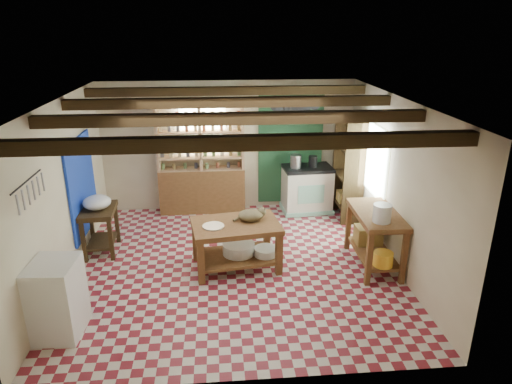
{
  "coord_description": "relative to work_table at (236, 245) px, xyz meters",
  "views": [
    {
      "loc": [
        -0.22,
        -6.4,
        3.62
      ],
      "look_at": [
        0.36,
        0.3,
        1.12
      ],
      "focal_mm": 32.0,
      "sensor_mm": 36.0,
      "label": 1
    }
  ],
  "objects": [
    {
      "name": "basin_small",
      "position": [
        0.46,
        -0.04,
        -0.11
      ],
      "size": [
        0.41,
        0.41,
        0.13
      ],
      "primitive_type": "cylinder",
      "rotation": [
        0.0,
        0.0,
        0.14
      ],
      "color": "silver",
      "rests_on": "work_table"
    },
    {
      "name": "window_back",
      "position": [
        -0.52,
        2.52,
        1.33
      ],
      "size": [
        0.9,
        0.02,
        0.8
      ],
      "primitive_type": "cube",
      "color": "white",
      "rests_on": "wall_back"
    },
    {
      "name": "kettle_right",
      "position": [
        1.64,
        2.19,
        0.67
      ],
      "size": [
        0.19,
        0.19,
        0.22
      ],
      "primitive_type": "cylinder",
      "rotation": [
        0.0,
        0.0,
        0.07
      ],
      "color": "black",
      "rests_on": "stove"
    },
    {
      "name": "kettle_left",
      "position": [
        1.29,
        2.17,
        0.69
      ],
      "size": [
        0.24,
        0.24,
        0.25
      ],
      "primitive_type": "cylinder",
      "rotation": [
        0.0,
        0.0,
        0.07
      ],
      "color": "#9E9EA5",
      "rests_on": "stove"
    },
    {
      "name": "ceiling_beams",
      "position": [
        -0.02,
        0.04,
        2.11
      ],
      "size": [
        5.0,
        3.8,
        0.15
      ],
      "primitive_type": "cube",
      "color": "#392813",
      "rests_on": "ceiling"
    },
    {
      "name": "stove",
      "position": [
        1.54,
        2.19,
        0.09
      ],
      "size": [
        1.0,
        0.71,
        0.94
      ],
      "primitive_type": "cube",
      "rotation": [
        0.0,
        0.0,
        0.07
      ],
      "color": "silver",
      "rests_on": "floor"
    },
    {
      "name": "shelving_unit",
      "position": [
        -0.57,
        2.35,
        0.73
      ],
      "size": [
        1.7,
        0.34,
        2.2
      ],
      "primitive_type": "cube",
      "color": "tan",
      "rests_on": "floor"
    },
    {
      "name": "wall_left",
      "position": [
        -2.52,
        0.04,
        0.93
      ],
      "size": [
        0.04,
        5.0,
        2.6
      ],
      "primitive_type": "cube",
      "color": "beige",
      "rests_on": "floor"
    },
    {
      "name": "pot_rack",
      "position": [
        1.23,
        2.09,
        1.81
      ],
      "size": [
        0.86,
        0.12,
        0.36
      ],
      "primitive_type": "cube",
      "color": "black",
      "rests_on": "ceiling"
    },
    {
      "name": "blue_wall_patch",
      "position": [
        -2.49,
        0.94,
        0.73
      ],
      "size": [
        0.04,
        1.4,
        1.6
      ],
      "primitive_type": "cube",
      "color": "#1737B1",
      "rests_on": "wall_left"
    },
    {
      "name": "wall_front",
      "position": [
        -0.02,
        -2.46,
        0.93
      ],
      "size": [
        5.0,
        0.04,
        2.6
      ],
      "primitive_type": "cube",
      "color": "beige",
      "rests_on": "floor"
    },
    {
      "name": "wall_back",
      "position": [
        -0.02,
        2.54,
        0.93
      ],
      "size": [
        5.0,
        0.04,
        2.6
      ],
      "primitive_type": "cube",
      "color": "beige",
      "rests_on": "floor"
    },
    {
      "name": "yellow_tub",
      "position": [
        2.15,
        -0.58,
        -0.03
      ],
      "size": [
        0.29,
        0.29,
        0.21
      ],
      "primitive_type": "cylinder",
      "rotation": [
        0.0,
        0.0,
        -0.02
      ],
      "color": "yellow",
      "rests_on": "right_counter"
    },
    {
      "name": "window_right",
      "position": [
        2.46,
        1.04,
        1.03
      ],
      "size": [
        0.02,
        1.3,
        1.2
      ],
      "primitive_type": "cube",
      "color": "white",
      "rests_on": "wall_right"
    },
    {
      "name": "tall_rack",
      "position": [
        2.26,
        1.84,
        0.63
      ],
      "size": [
        0.4,
        0.86,
        2.0
      ],
      "primitive_type": "cube",
      "color": "#392813",
      "rests_on": "floor"
    },
    {
      "name": "floor",
      "position": [
        -0.02,
        0.04,
        -0.38
      ],
      "size": [
        5.0,
        5.0,
        0.02
      ],
      "primitive_type": "cube",
      "color": "maroon",
      "rests_on": "ground"
    },
    {
      "name": "prep_table",
      "position": [
        -2.22,
        0.71,
        0.01
      ],
      "size": [
        0.57,
        0.8,
        0.78
      ],
      "primitive_type": "cube",
      "rotation": [
        0.0,
        0.0,
        0.05
      ],
      "color": "#392813",
      "rests_on": "floor"
    },
    {
      "name": "utensil_rail",
      "position": [
        -2.46,
        -1.16,
        1.41
      ],
      "size": [
        0.06,
        0.9,
        0.28
      ],
      "primitive_type": "cube",
      "color": "black",
      "rests_on": "wall_left"
    },
    {
      "name": "steel_tray",
      "position": [
        -0.34,
        -0.1,
        0.38
      ],
      "size": [
        0.37,
        0.37,
        0.02
      ],
      "primitive_type": "cylinder",
      "rotation": [
        0.0,
        0.0,
        0.14
      ],
      "color": "#9E9EA5",
      "rests_on": "work_table"
    },
    {
      "name": "wall_right",
      "position": [
        2.48,
        0.04,
        0.93
      ],
      "size": [
        0.04,
        5.0,
        2.6
      ],
      "primitive_type": "cube",
      "color": "beige",
      "rests_on": "floor"
    },
    {
      "name": "ceiling",
      "position": [
        -0.02,
        0.04,
        2.23
      ],
      "size": [
        5.0,
        5.0,
        0.02
      ],
      "primitive_type": "cube",
      "color": "#4D4D52",
      "rests_on": "wall_back"
    },
    {
      "name": "wicker_basket",
      "position": [
        2.17,
        0.17,
        0.01
      ],
      "size": [
        0.41,
        0.33,
        0.29
      ],
      "primitive_type": "cube",
      "rotation": [
        0.0,
        0.0,
        -0.02
      ],
      "color": "olive",
      "rests_on": "right_counter"
    },
    {
      "name": "cat",
      "position": [
        0.24,
        0.08,
        0.46
      ],
      "size": [
        0.47,
        0.41,
        0.18
      ],
      "primitive_type": "ellipsoid",
      "rotation": [
        0.0,
        0.0,
        0.31
      ],
      "color": "olive",
      "rests_on": "work_table"
    },
    {
      "name": "white_cabinet",
      "position": [
        -2.24,
        -1.44,
        0.11
      ],
      "size": [
        0.57,
        0.67,
        0.96
      ],
      "primitive_type": "cube",
      "rotation": [
        0.0,
        0.0,
        -0.06
      ],
      "color": "silver",
      "rests_on": "floor"
    },
    {
      "name": "basin_large",
      "position": [
        0.04,
        0.06,
        -0.09
      ],
      "size": [
        0.57,
        0.57,
        0.18
      ],
      "primitive_type": "cylinder",
      "rotation": [
        0.0,
        0.0,
        0.14
      ],
      "color": "silver",
      "rests_on": "work_table"
    },
    {
      "name": "right_counter",
      "position": [
        2.16,
        -0.13,
        0.08
      ],
      "size": [
        0.66,
        1.28,
        0.91
      ],
      "primitive_type": "cube",
      "rotation": [
        0.0,
        0.0,
        -0.02
      ],
      "color": "brown",
      "rests_on": "floor"
    },
    {
      "name": "work_table",
      "position": [
        0.0,
        0.0,
        0.0
      ],
      "size": [
        1.43,
        1.06,
        0.75
      ],
      "primitive_type": "cube",
      "rotation": [
        0.0,
        0.0,
        0.14
      ],
      "color": "brown",
      "rests_on": "floor"
    },
    {
      "name": "enamel_bowl",
      "position": [
        -2.22,
        0.71,
        0.52
      ],
      "size": [
        0.47,
        0.47,
        0.22
      ],
      "primitive_type": "ellipsoid",
      "rotation": [
        0.0,
        0.0,
        0.05
      ],
      "color": "silver",
      "rests_on": "prep_table"
    },
    {
      "name": "white_bucket",
      "position": [
        2.1,
        -0.48,
        0.67
      ],
      "size": [
        0.27,
        0.27,
        0.26
      ],
      "primitive_type": "cylinder",
      "rotation": [
        0.0,
        0.0,
        -0.02
      ],
      "color": "silver",
      "rests_on": "right_counter"
    },
    {
      "name": "green_wall_patch",
      "position": [
        1.23,
        2.51,
        0.88
      ],
      "size": [
        1.3,
        0.04,
        2.3
      ],
      "primitive_type": "cube",
      "color": "#1B4527",
      "rests_on": "wall_back"
    }
  ]
}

